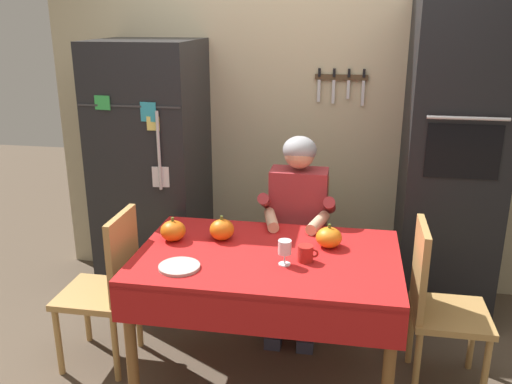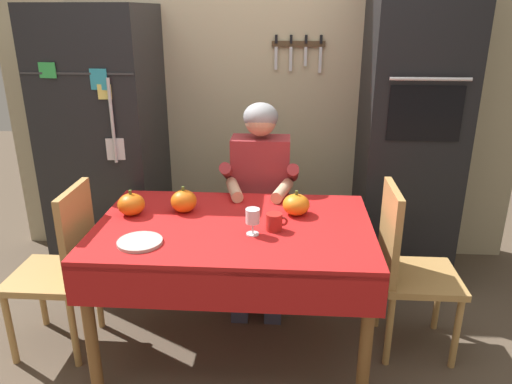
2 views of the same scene
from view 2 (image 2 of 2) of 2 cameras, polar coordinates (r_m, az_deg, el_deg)
The scene contains 15 objects.
ground_plane at distance 2.79m, azimuth -2.61°, elevation -18.60°, with size 10.00×10.00×0.00m, color brown.
back_wall_assembly at distance 3.54m, azimuth 0.35°, elevation 12.99°, with size 3.70×0.13×2.60m.
refrigerator at distance 3.45m, azimuth -16.96°, elevation 5.13°, with size 0.68×0.71×1.80m.
wall_oven at distance 3.33m, azimuth 17.54°, elevation 7.19°, with size 0.60×0.64×2.10m.
dining_table at distance 2.50m, azimuth -2.65°, elevation -5.72°, with size 1.40×0.90×0.74m.
chair_behind_person at distance 3.28m, azimuth 0.65°, elevation -1.95°, with size 0.40×0.40×0.93m.
seated_person at distance 3.02m, azimuth 0.46°, elevation 0.65°, with size 0.47×0.55×1.25m.
chair_left_side at distance 2.79m, azimuth -21.58°, elevation -7.72°, with size 0.40×0.40×0.93m.
chair_right_side at distance 2.71m, azimuth 17.11°, elevation -7.97°, with size 0.40×0.40×0.93m.
coffee_mug at distance 2.41m, azimuth 2.17°, elevation -3.50°, with size 0.11×0.08×0.09m.
wine_glass at distance 2.34m, azimuth -0.39°, elevation -2.96°, with size 0.07×0.07×0.13m.
pumpkin_large at distance 2.59m, azimuth 4.70°, elevation -1.47°, with size 0.14×0.14×0.13m.
pumpkin_medium at distance 2.64m, azimuth -8.43°, elevation -1.05°, with size 0.14×0.14×0.14m.
pumpkin_small at distance 2.66m, azimuth -14.34°, elevation -1.40°, with size 0.14×0.14×0.14m.
serving_tray at distance 2.35m, azimuth -13.39°, elevation -5.69°, with size 0.21×0.21×0.02m, color #B7B2A8.
Camera 2 is at (0.27, -2.16, 1.76)m, focal length 34.31 mm.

